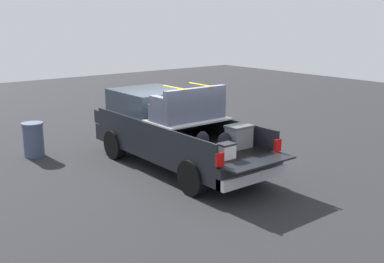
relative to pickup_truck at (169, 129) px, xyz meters
name	(u,v)px	position (x,y,z in m)	size (l,w,h in m)	color
ground_plane	(178,168)	(-0.38, 0.00, -0.97)	(40.00, 40.00, 0.00)	#262628
pickup_truck	(169,129)	(0.00, 0.00, 0.00)	(6.05, 2.06, 2.23)	black
trash_can	(33,139)	(3.01, 2.59, -0.48)	(0.60, 0.60, 0.98)	#3F4C66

